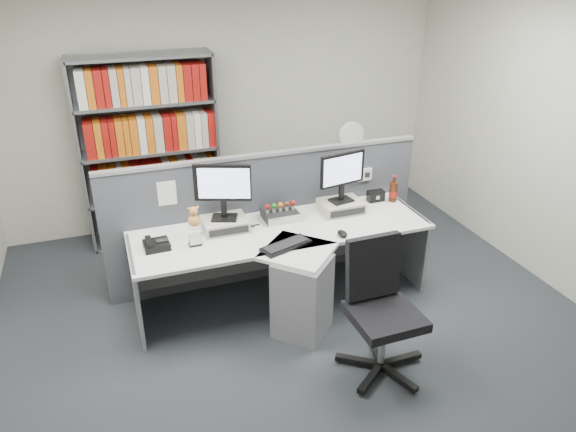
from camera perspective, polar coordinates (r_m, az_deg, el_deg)
name	(u,v)px	position (r m, az deg, el deg)	size (l,w,h in m)	color
ground	(315,353)	(4.49, 2.87, -14.10)	(5.50, 5.50, 0.00)	#32363B
room_shell	(321,137)	(3.62, 3.49, 8.24)	(5.04, 5.54, 2.72)	beige
partition	(267,216)	(5.14, -2.20, 0.01)	(3.00, 0.08, 1.27)	#494B53
desk	(290,267)	(4.68, 0.23, -5.40)	(2.60, 1.20, 0.72)	white
monitor_riser_left	(225,224)	(4.74, -6.62, -0.83)	(0.38, 0.31, 0.10)	#BCB39C
monitor_riser_right	(341,206)	(5.06, 5.56, 1.03)	(0.38, 0.31, 0.10)	#BCB39C
monitor_left	(223,187)	(4.60, -6.83, 3.01)	(0.46, 0.22, 0.49)	black
monitor_right	(342,173)	(4.94, 5.70, 4.50)	(0.45, 0.18, 0.47)	black
desktop_pc	(280,214)	(4.91, -0.86, 0.19)	(0.30, 0.27, 0.08)	black
figurines	(280,206)	(4.85, -0.80, 1.08)	(0.29, 0.05, 0.09)	#BCB39C
keyboard	(286,245)	(4.44, -0.22, -3.10)	(0.46, 0.29, 0.03)	black
mouse	(342,234)	(4.63, 5.71, -1.84)	(0.08, 0.12, 0.05)	black
desk_phone	(156,245)	(4.54, -13.66, -2.93)	(0.21, 0.19, 0.09)	black
desk_calendar	(195,239)	(4.51, -9.73, -2.44)	(0.10, 0.08, 0.12)	black
plush_toy	(194,218)	(4.59, -9.81, -0.20)	(0.10, 0.10, 0.18)	#DB9449
speaker	(376,196)	(5.32, 9.16, 2.10)	(0.16, 0.09, 0.11)	black
cola_bottle	(393,192)	(5.33, 10.95, 2.52)	(0.08, 0.08, 0.26)	#3F190A
shelving_unit	(150,154)	(5.95, -14.20, 6.30)	(1.41, 0.40, 2.00)	gray
filing_cabinet	(347,198)	(6.30, 6.20, 1.92)	(0.45, 0.61, 0.70)	gray
desk_fan	(350,140)	(6.05, 6.51, 7.92)	(0.32, 0.19, 0.55)	white
office_chair	(380,305)	(4.12, 9.61, -9.13)	(0.65, 0.68, 1.02)	silver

